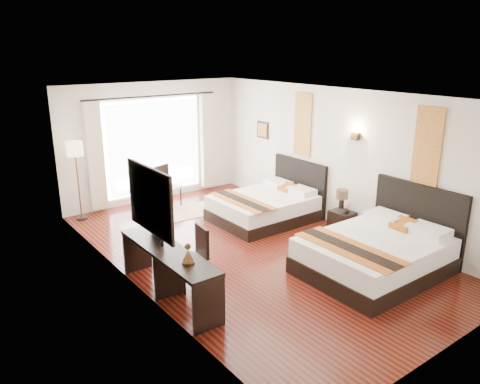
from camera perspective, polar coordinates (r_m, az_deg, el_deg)
floor at (r=8.63m, az=1.29°, el=-7.07°), size 4.50×7.50×0.01m
ceiling at (r=7.90m, az=1.43°, el=11.75°), size 4.50×7.50×0.02m
wall_headboard at (r=9.66m, az=11.93°, el=4.04°), size 0.01×7.50×2.80m
wall_desk at (r=7.04m, az=-13.17°, el=-0.97°), size 0.01×7.50×2.80m
wall_window at (r=11.26m, az=-10.55°, el=5.98°), size 4.50×0.01×2.80m
wall_entry at (r=5.84m, az=24.77°, el=-6.01°), size 4.50×0.01×2.80m
window_glass at (r=11.26m, az=-10.48°, el=5.47°), size 2.40×0.02×2.20m
sheer_curtain at (r=11.21m, az=-10.34°, el=5.42°), size 2.30×0.02×2.10m
drape_left at (r=10.63m, az=-17.24°, el=4.16°), size 0.35×0.14×2.35m
drape_right at (r=11.88m, az=-3.97°, el=6.22°), size 0.35×0.14×2.35m
art_panel_near at (r=8.42m, az=21.87°, el=5.08°), size 0.03×0.50×1.35m
art_panel_far at (r=10.25m, az=7.66°, el=8.14°), size 0.03×0.50×1.35m
wall_sconce at (r=9.24m, az=13.90°, el=6.61°), size 0.10×0.14×0.14m
mirror_frame at (r=6.49m, az=-10.92°, el=-1.00°), size 0.04×1.25×0.95m
mirror_glass at (r=6.50m, az=-10.73°, el=-0.95°), size 0.01×1.12×0.82m
bed_near at (r=8.04m, az=16.47°, el=-7.04°), size 2.32×1.81×1.31m
bed_far at (r=10.01m, az=3.29°, el=-1.67°), size 2.10×1.63×1.18m
nightstand at (r=9.53m, az=12.32°, el=-3.59°), size 0.37×0.46×0.44m
table_lamp at (r=9.39m, az=12.33°, el=-0.44°), size 0.24×0.24×0.38m
vase at (r=9.32m, az=12.89°, el=-1.88°), size 0.14×0.14×0.12m
console_desk at (r=7.04m, az=-8.68°, el=-9.74°), size 0.50×2.20×0.76m
television at (r=7.25m, az=-10.83°, el=-3.76°), size 0.32×0.80×0.46m
bronze_figurine at (r=6.35m, az=-6.35°, el=-7.64°), size 0.19×0.19×0.26m
desk_chair at (r=7.32m, az=-5.83°, el=-9.28°), size 0.50×0.50×0.95m
floor_lamp at (r=10.28m, az=-19.47°, el=4.40°), size 0.34×0.34×1.69m
side_table at (r=10.61m, az=-11.98°, el=-1.09°), size 0.47×0.47×0.55m
fruit_bowl at (r=10.54m, az=-12.14°, el=0.48°), size 0.26×0.26×0.06m
window_chair at (r=10.95m, az=-8.72°, el=-0.24°), size 0.56×0.56×0.96m
jute_rug at (r=10.57m, az=-6.51°, el=-2.43°), size 1.38×0.98×0.01m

